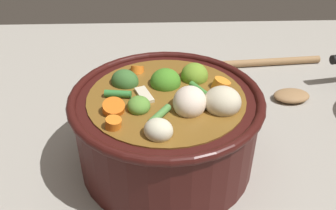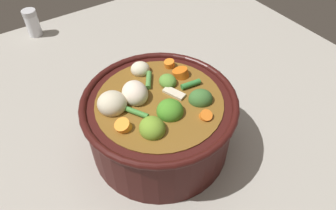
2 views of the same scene
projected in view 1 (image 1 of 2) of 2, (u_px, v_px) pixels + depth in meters
The scene contains 3 objects.
ground_plane at pixel (166, 159), 0.54m from camera, with size 1.10×1.10×0.00m, color #9E998E.
cooking_pot at pixel (167, 126), 0.50m from camera, with size 0.26×0.26×0.14m.
wooden_spoon at pixel (277, 77), 0.72m from camera, with size 0.18×0.24×0.02m.
Camera 1 is at (0.40, -0.01, 0.37)m, focal length 38.45 mm.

